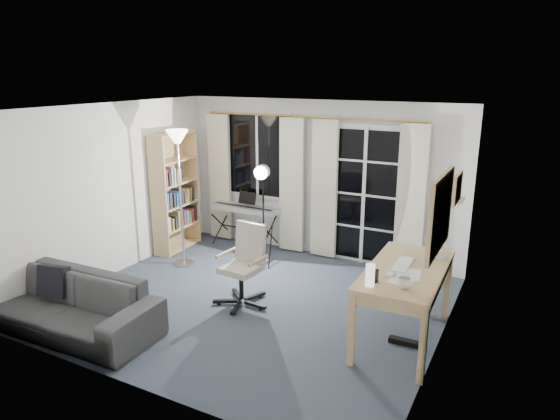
% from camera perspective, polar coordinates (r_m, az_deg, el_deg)
% --- Properties ---
extents(floor, '(4.50, 4.00, 0.02)m').
position_cam_1_polar(floor, '(6.39, -3.09, -10.56)').
color(floor, '#323B49').
rests_on(floor, ground).
extents(window, '(1.20, 0.08, 1.40)m').
position_cam_1_polar(window, '(8.07, -2.49, 6.30)').
color(window, white).
rests_on(window, floor).
extents(french_door, '(1.32, 0.09, 2.11)m').
position_cam_1_polar(french_door, '(7.44, 9.63, 1.56)').
color(french_door, white).
rests_on(french_door, floor).
extents(curtains, '(3.60, 0.07, 2.13)m').
position_cam_1_polar(curtains, '(7.66, 3.12, 2.68)').
color(curtains, gold).
rests_on(curtains, floor).
extents(bookshelf, '(0.35, 0.90, 1.90)m').
position_cam_1_polar(bookshelf, '(8.11, -12.10, 1.68)').
color(bookshelf, '#A48856').
rests_on(bookshelf, floor).
extents(torchiere_lamp, '(0.42, 0.42, 2.01)m').
position_cam_1_polar(torchiere_lamp, '(7.25, -11.54, 5.89)').
color(torchiere_lamp, '#B2B2B7').
rests_on(torchiere_lamp, floor).
extents(keyboard_piano, '(1.18, 0.59, 0.85)m').
position_cam_1_polar(keyboard_piano, '(8.08, -4.09, 0.09)').
color(keyboard_piano, black).
rests_on(keyboard_piano, floor).
extents(studio_light, '(0.32, 0.33, 1.56)m').
position_cam_1_polar(studio_light, '(7.09, -2.05, 2.97)').
color(studio_light, black).
rests_on(studio_light, floor).
extents(office_chair, '(0.68, 0.70, 1.01)m').
position_cam_1_polar(office_chair, '(6.20, -3.85, -5.35)').
color(office_chair, black).
rests_on(office_chair, floor).
extents(desk, '(0.80, 1.55, 0.82)m').
position_cam_1_polar(desk, '(5.43, 14.19, -7.49)').
color(desk, tan).
rests_on(desk, floor).
extents(monitor, '(0.20, 0.59, 0.51)m').
position_cam_1_polar(monitor, '(5.67, 17.49, -2.31)').
color(monitor, silver).
rests_on(monitor, desk).
extents(desk_clutter, '(0.47, 0.94, 1.04)m').
position_cam_1_polar(desk_clutter, '(5.26, 12.78, -9.08)').
color(desk_clutter, white).
rests_on(desk_clutter, desk).
extents(mug, '(0.14, 0.11, 0.13)m').
position_cam_1_polar(mug, '(4.90, 14.03, -7.95)').
color(mug, silver).
rests_on(mug, desk).
extents(wall_mirror, '(0.04, 0.94, 0.74)m').
position_cam_1_polar(wall_mirror, '(4.78, 17.83, -0.37)').
color(wall_mirror, '#A48856').
rests_on(wall_mirror, floor).
extents(framed_print, '(0.03, 0.42, 0.32)m').
position_cam_1_polar(framed_print, '(5.64, 19.61, 2.35)').
color(framed_print, '#A48856').
rests_on(framed_print, floor).
extents(wall_shelf, '(0.16, 0.30, 0.18)m').
position_cam_1_polar(wall_shelf, '(6.17, 19.53, 1.62)').
color(wall_shelf, '#A48856').
rests_on(wall_shelf, floor).
extents(sofa, '(2.15, 0.69, 0.83)m').
position_cam_1_polar(sofa, '(6.06, -23.28, -8.96)').
color(sofa, '#2A2A2C').
rests_on(sofa, floor).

